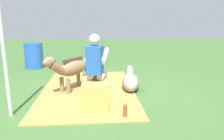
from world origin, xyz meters
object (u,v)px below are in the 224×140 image
at_px(person_seated, 96,65).
at_px(pony_standing, 70,69).
at_px(hay_bale, 95,94).
at_px(soda_bottle, 125,110).
at_px(pony_lying, 130,81).
at_px(tent_pole_left, 3,50).
at_px(water_barrel, 34,56).

relative_size(person_seated, pony_standing, 1.18).
bearing_deg(person_seated, hay_bale, 170.88).
bearing_deg(hay_bale, soda_bottle, -138.28).
relative_size(hay_bale, pony_standing, 0.63).
height_order(person_seated, pony_lying, person_seated).
relative_size(person_seated, soda_bottle, 5.03).
bearing_deg(hay_bale, tent_pole_left, 102.83).
bearing_deg(pony_lying, pony_standing, 94.50).
bearing_deg(water_barrel, soda_bottle, -147.31).
bearing_deg(water_barrel, tent_pole_left, -171.57).
height_order(hay_bale, tent_pole_left, tent_pole_left).
height_order(hay_bale, pony_lying, hay_bale).
bearing_deg(hay_bale, person_seated, -9.12).
height_order(pony_standing, pony_lying, pony_standing).
bearing_deg(pony_standing, hay_bale, -147.85).
relative_size(person_seated, water_barrel, 1.64).
distance_m(hay_bale, pony_lying, 1.29).
bearing_deg(pony_lying, soda_bottle, 167.82).
relative_size(hay_bale, water_barrel, 0.87).
bearing_deg(tent_pole_left, pony_standing, -36.95).
relative_size(hay_bale, person_seated, 0.53).
bearing_deg(pony_standing, tent_pole_left, 143.05).
bearing_deg(person_seated, pony_lying, -44.31).
bearing_deg(person_seated, tent_pole_left, 108.40).
xyz_separation_m(hay_bale, soda_bottle, (-0.56, -0.50, -0.11)).
relative_size(water_barrel, tent_pole_left, 0.36).
distance_m(pony_lying, soda_bottle, 1.58).
bearing_deg(tent_pole_left, person_seated, -71.60).
bearing_deg(pony_lying, tent_pole_left, 119.92).
height_order(person_seated, tent_pole_left, tent_pole_left).
xyz_separation_m(pony_standing, soda_bottle, (-1.43, -1.05, -0.40)).
distance_m(pony_standing, pony_lying, 1.43).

